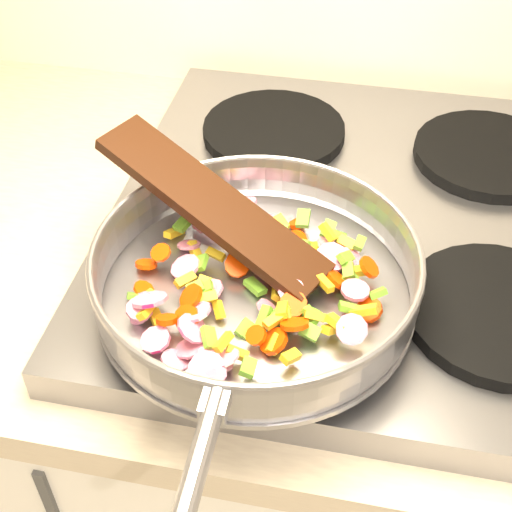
# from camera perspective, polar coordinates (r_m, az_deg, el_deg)

# --- Properties ---
(cooktop) EXTENTS (0.60, 0.60, 0.04)m
(cooktop) POSITION_cam_1_polar(r_m,az_deg,el_deg) (0.86, 8.91, 2.34)
(cooktop) COLOR #939399
(cooktop) RESTS_ON counter_top
(grate_fl) EXTENTS (0.19, 0.19, 0.02)m
(grate_fl) POSITION_cam_1_polar(r_m,az_deg,el_deg) (0.75, -2.39, -1.44)
(grate_fl) COLOR black
(grate_fl) RESTS_ON cooktop
(grate_fr) EXTENTS (0.19, 0.19, 0.02)m
(grate_fr) POSITION_cam_1_polar(r_m,az_deg,el_deg) (0.75, 18.87, -4.30)
(grate_fr) COLOR black
(grate_fr) RESTS_ON cooktop
(grate_bl) EXTENTS (0.19, 0.19, 0.02)m
(grate_bl) POSITION_cam_1_polar(r_m,az_deg,el_deg) (0.97, 1.44, 9.99)
(grate_bl) COLOR black
(grate_bl) RESTS_ON cooktop
(grate_br) EXTENTS (0.19, 0.19, 0.02)m
(grate_br) POSITION_cam_1_polar(r_m,az_deg,el_deg) (0.97, 18.11, 7.73)
(grate_br) COLOR black
(grate_br) RESTS_ON cooktop
(saute_pan) EXTENTS (0.36, 0.53, 0.06)m
(saute_pan) POSITION_cam_1_polar(r_m,az_deg,el_deg) (0.69, -0.03, -1.38)
(saute_pan) COLOR #9E9EA5
(saute_pan) RESTS_ON grate_fl
(vegetable_heap) EXTENTS (0.26, 0.27, 0.05)m
(vegetable_heap) POSITION_cam_1_polar(r_m,az_deg,el_deg) (0.70, 0.04, -2.09)
(vegetable_heap) COLOR red
(vegetable_heap) RESTS_ON saute_pan
(wooden_spatula) EXTENTS (0.26, 0.17, 0.09)m
(wooden_spatula) POSITION_cam_1_polar(r_m,az_deg,el_deg) (0.73, -3.48, 4.08)
(wooden_spatula) COLOR black
(wooden_spatula) RESTS_ON saute_pan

